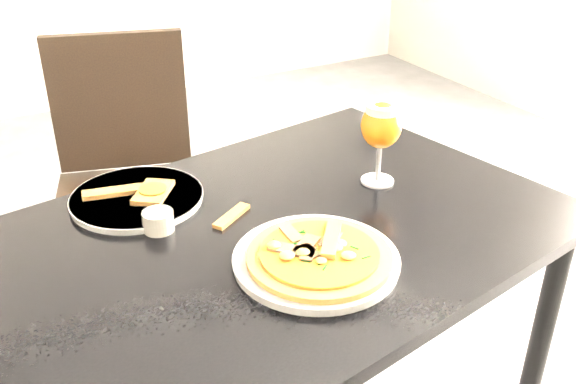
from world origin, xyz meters
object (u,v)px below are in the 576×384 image
chair_far (127,179)px  beer_glass (381,126)px  pizza (319,255)px  dining_table (274,265)px

chair_far → beer_glass: chair_far is taller
chair_far → pizza: (0.10, -0.97, 0.25)m
beer_glass → pizza: bearing=-142.6°
pizza → beer_glass: (0.30, 0.23, 0.11)m
dining_table → pizza: pizza is taller
dining_table → chair_far: size_ratio=1.39×
dining_table → chair_far: bearing=86.5°
dining_table → chair_far: chair_far is taller
chair_far → beer_glass: bearing=-45.7°
beer_glass → dining_table: bearing=-167.7°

